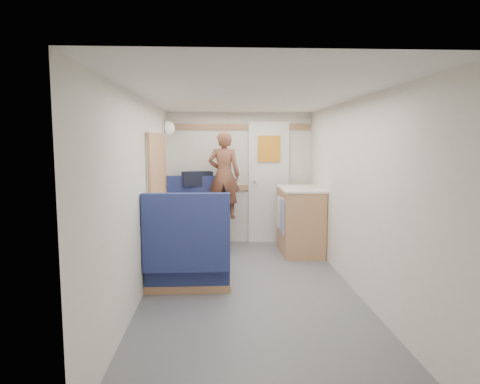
{
  "coord_description": "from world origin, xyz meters",
  "views": [
    {
      "loc": [
        -0.33,
        -4.32,
        1.56
      ],
      "look_at": [
        -0.06,
        0.9,
        0.94
      ],
      "focal_mm": 32.0,
      "sensor_mm": 36.0,
      "label": 1
    }
  ],
  "objects": [
    {
      "name": "bench_far",
      "position": [
        -0.65,
        1.86,
        0.3
      ],
      "size": [
        0.9,
        0.59,
        1.05
      ],
      "color": "#181A4D",
      "rests_on": "floor"
    },
    {
      "name": "bench_near",
      "position": [
        -0.65,
        0.14,
        0.3
      ],
      "size": [
        0.9,
        0.59,
        1.05
      ],
      "color": "#181A4D",
      "rests_on": "floor"
    },
    {
      "name": "wall_left",
      "position": [
        -1.1,
        0.0,
        1.0
      ],
      "size": [
        0.02,
        4.5,
        2.0
      ],
      "primitive_type": "cube",
      "color": "silver",
      "rests_on": "floor"
    },
    {
      "name": "duffel_bag",
      "position": [
        -0.64,
        2.12,
        1.01
      ],
      "size": [
        0.48,
        0.31,
        0.21
      ],
      "primitive_type": "cube",
      "rotation": [
        0.0,
        0.0,
        0.23
      ],
      "color": "black",
      "rests_on": "ledge"
    },
    {
      "name": "dinette_table",
      "position": [
        -0.65,
        1.0,
        0.57
      ],
      "size": [
        0.62,
        0.92,
        0.72
      ],
      "color": "white",
      "rests_on": "floor"
    },
    {
      "name": "beer_glass",
      "position": [
        -0.54,
        1.02,
        0.77
      ],
      "size": [
        0.07,
        0.07,
        0.11
      ],
      "primitive_type": "cylinder",
      "color": "#8F4614",
      "rests_on": "dinette_table"
    },
    {
      "name": "tumbler_mid",
      "position": [
        -0.72,
        1.22,
        0.78
      ],
      "size": [
        0.08,
        0.08,
        0.12
      ],
      "primitive_type": "cylinder",
      "color": "white",
      "rests_on": "dinette_table"
    },
    {
      "name": "dome_light",
      "position": [
        -1.04,
        1.85,
        1.75
      ],
      "size": [
        0.2,
        0.2,
        0.2
      ],
      "primitive_type": "sphere",
      "color": "white",
      "rests_on": "wall_left"
    },
    {
      "name": "pepper_grinder",
      "position": [
        -0.72,
        1.16,
        0.77
      ],
      "size": [
        0.04,
        0.04,
        0.1
      ],
      "primitive_type": "cylinder",
      "color": "black",
      "rests_on": "dinette_table"
    },
    {
      "name": "person",
      "position": [
        -0.24,
        1.85,
        1.08
      ],
      "size": [
        0.5,
        0.37,
        1.26
      ],
      "primitive_type": "imported",
      "rotation": [
        0.0,
        0.0,
        2.99
      ],
      "color": "brown",
      "rests_on": "bench_far"
    },
    {
      "name": "wall_right",
      "position": [
        1.1,
        0.0,
        1.0
      ],
      "size": [
        0.02,
        4.5,
        2.0
      ],
      "primitive_type": "cube",
      "color": "silver",
      "rests_on": "floor"
    },
    {
      "name": "side_window",
      "position": [
        -1.08,
        1.0,
        1.25
      ],
      "size": [
        0.04,
        1.3,
        0.72
      ],
      "primitive_type": "cube",
      "color": "#A0A68C",
      "rests_on": "wall_left"
    },
    {
      "name": "orange_fruit",
      "position": [
        -0.5,
        0.86,
        0.77
      ],
      "size": [
        0.07,
        0.07,
        0.07
      ],
      "primitive_type": "sphere",
      "color": "#DA6209",
      "rests_on": "tray"
    },
    {
      "name": "ceiling",
      "position": [
        0.0,
        0.0,
        2.0
      ],
      "size": [
        4.5,
        4.5,
        0.0
      ],
      "primitive_type": "plane",
      "rotation": [
        3.14,
        0.0,
        0.0
      ],
      "color": "silver",
      "rests_on": "wall_back"
    },
    {
      "name": "floor",
      "position": [
        0.0,
        0.0,
        0.0
      ],
      "size": [
        4.5,
        4.5,
        0.0
      ],
      "primitive_type": "plane",
      "color": "#515156",
      "rests_on": "ground"
    },
    {
      "name": "oak_trim_high",
      "position": [
        0.0,
        2.23,
        1.78
      ],
      "size": [
        2.15,
        0.02,
        0.08
      ],
      "primitive_type": "cube",
      "color": "#AC774E",
      "rests_on": "wall_back"
    },
    {
      "name": "salt_grinder",
      "position": [
        -0.7,
        1.02,
        0.77
      ],
      "size": [
        0.04,
        0.04,
        0.09
      ],
      "primitive_type": "cylinder",
      "color": "white",
      "rests_on": "dinette_table"
    },
    {
      "name": "wine_glass",
      "position": [
        -0.74,
        0.91,
        0.84
      ],
      "size": [
        0.08,
        0.08,
        0.17
      ],
      "color": "white",
      "rests_on": "dinette_table"
    },
    {
      "name": "bread_loaf",
      "position": [
        -0.43,
        1.31,
        0.77
      ],
      "size": [
        0.17,
        0.26,
        0.1
      ],
      "primitive_type": "cube",
      "rotation": [
        0.0,
        0.0,
        0.18
      ],
      "color": "brown",
      "rests_on": "dinette_table"
    },
    {
      "name": "ledge",
      "position": [
        -0.65,
        2.12,
        0.88
      ],
      "size": [
        0.9,
        0.14,
        0.04
      ],
      "primitive_type": "cube",
      "color": "#AC774E",
      "rests_on": "bench_far"
    },
    {
      "name": "oak_trim_low",
      "position": [
        0.0,
        2.23,
        0.85
      ],
      "size": [
        2.15,
        0.02,
        0.08
      ],
      "primitive_type": "cube",
      "color": "#AC774E",
      "rests_on": "wall_back"
    },
    {
      "name": "cheese_block",
      "position": [
        -0.61,
        0.78,
        0.76
      ],
      "size": [
        0.11,
        0.08,
        0.04
      ],
      "primitive_type": "cube",
      "rotation": [
        0.0,
        0.0,
        -0.11
      ],
      "color": "#E3CF83",
      "rests_on": "tray"
    },
    {
      "name": "rear_door",
      "position": [
        0.45,
        2.22,
        0.97
      ],
      "size": [
        0.62,
        0.12,
        1.86
      ],
      "color": "white",
      "rests_on": "wall_back"
    },
    {
      "name": "tray",
      "position": [
        -0.53,
        0.82,
        0.73
      ],
      "size": [
        0.36,
        0.43,
        0.02
      ],
      "primitive_type": "cube",
      "rotation": [
        0.0,
        0.0,
        0.23
      ],
      "color": "white",
      "rests_on": "dinette_table"
    },
    {
      "name": "wall_back",
      "position": [
        0.0,
        2.25,
        1.0
      ],
      "size": [
        2.2,
        0.02,
        2.0
      ],
      "primitive_type": "cube",
      "color": "silver",
      "rests_on": "floor"
    },
    {
      "name": "tumbler_left",
      "position": [
        -0.77,
        0.62,
        0.78
      ],
      "size": [
        0.07,
        0.07,
        0.12
      ],
      "primitive_type": "cylinder",
      "color": "white",
      "rests_on": "dinette_table"
    },
    {
      "name": "galley_counter",
      "position": [
        0.82,
        1.55,
        0.47
      ],
      "size": [
        0.57,
        0.92,
        0.92
      ],
      "color": "#AC774E",
      "rests_on": "floor"
    }
  ]
}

